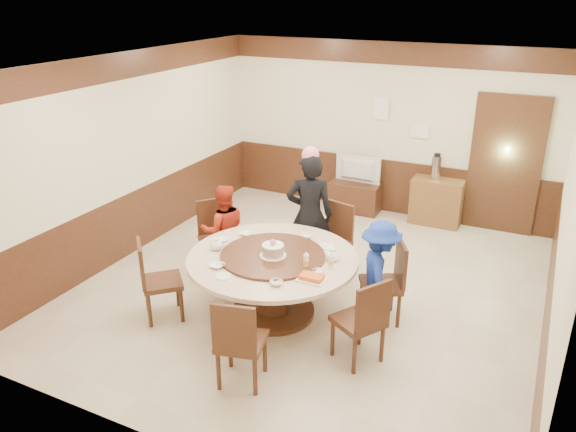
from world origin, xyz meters
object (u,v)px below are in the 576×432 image
at_px(shrimp_platter, 312,278).
at_px(side_cabinet, 436,202).
at_px(banquet_table, 273,273).
at_px(television, 356,170).
at_px(thermos, 436,168).
at_px(person_red, 224,230).
at_px(person_blue, 380,273).
at_px(person_standing, 310,215).
at_px(birthday_cake, 273,250).
at_px(tv_stand, 355,197).

relative_size(shrimp_platter, side_cabinet, 0.37).
height_order(banquet_table, television, television).
xyz_separation_m(side_cabinet, thermos, (-0.06, 0.00, 0.56)).
bearing_deg(thermos, person_red, -125.71).
height_order(person_blue, thermos, person_blue).
bearing_deg(person_blue, shrimp_platter, 113.48).
relative_size(person_standing, person_blue, 1.35).
height_order(birthday_cake, television, birthday_cake).
bearing_deg(side_cabinet, birthday_cake, -106.91).
relative_size(tv_stand, thermos, 2.24).
xyz_separation_m(person_blue, birthday_cake, (-1.12, -0.43, 0.23)).
bearing_deg(banquet_table, shrimp_platter, -27.03).
distance_m(person_standing, television, 2.42).
bearing_deg(person_red, side_cabinet, -164.73).
height_order(person_blue, shrimp_platter, person_blue).
bearing_deg(birthday_cake, thermos, 73.99).
height_order(banquet_table, shrimp_platter, shrimp_platter).
xyz_separation_m(person_standing, person_blue, (1.19, -0.74, -0.21)).
bearing_deg(thermos, side_cabinet, 0.00).
height_order(banquet_table, person_blue, person_blue).
distance_m(banquet_table, television, 3.56).
relative_size(banquet_table, person_blue, 1.58).
height_order(birthday_cake, tv_stand, birthday_cake).
distance_m(banquet_table, person_standing, 1.17).
relative_size(banquet_table, shrimp_platter, 6.50).
xyz_separation_m(banquet_table, tv_stand, (-0.25, 3.54, -0.28)).
relative_size(shrimp_platter, tv_stand, 0.35).
height_order(person_standing, person_red, person_standing).
distance_m(banquet_table, shrimp_platter, 0.74).
bearing_deg(person_blue, person_standing, 27.80).
bearing_deg(tv_stand, thermos, 1.32).
distance_m(side_cabinet, thermos, 0.57).
xyz_separation_m(television, thermos, (1.31, 0.03, 0.21)).
relative_size(birthday_cake, side_cabinet, 0.38).
relative_size(person_red, person_blue, 1.01).
height_order(person_red, tv_stand, person_red).
bearing_deg(birthday_cake, side_cabinet, 73.09).
xyz_separation_m(person_blue, side_cabinet, (-0.02, 3.18, -0.24)).
bearing_deg(side_cabinet, banquet_table, -107.41).
relative_size(shrimp_platter, thermos, 0.79).
height_order(banquet_table, person_standing, person_standing).
bearing_deg(banquet_table, side_cabinet, 72.59).
bearing_deg(side_cabinet, person_standing, -115.53).
height_order(side_cabinet, thermos, thermos).
relative_size(banquet_table, person_red, 1.56).
bearing_deg(banquet_table, birthday_cake, -56.15).
bearing_deg(side_cabinet, television, -178.74).
xyz_separation_m(person_blue, television, (-1.39, 3.15, 0.11)).
height_order(person_red, thermos, person_red).
bearing_deg(tv_stand, person_standing, -85.19).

